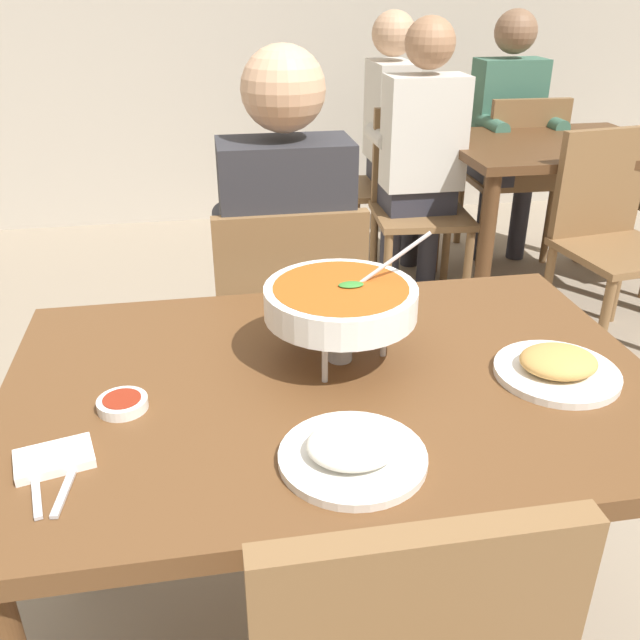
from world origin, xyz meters
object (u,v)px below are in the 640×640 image
dining_table_main (333,426)px  chair_bg_left (418,194)px  appetizer_plate (557,367)px  chair_bg_window (610,228)px  dining_table_far (551,171)px  patron_bg_left (420,148)px  chair_bg_right (402,173)px  chair_diner_main (288,328)px  rice_plate (353,451)px  patron_bg_middle (508,123)px  diner_main (285,250)px  curry_bowl (341,302)px  patron_bg_right (397,126)px  chair_bg_middle (515,170)px  sauce_dish (122,403)px

dining_table_main → chair_bg_left: chair_bg_left is taller
appetizer_plate → chair_bg_window: bearing=54.8°
dining_table_far → chair_bg_left: bearing=170.4°
dining_table_far → patron_bg_left: 0.65m
dining_table_far → chair_bg_right: 0.78m
chair_diner_main → rice_plate: chair_diner_main is taller
chair_bg_left → patron_bg_middle: size_ratio=0.69×
rice_plate → chair_bg_window: (1.47, 1.64, -0.27)m
diner_main → rice_plate: size_ratio=5.46×
dining_table_far → chair_bg_right: bearing=139.6°
diner_main → rice_plate: bearing=-91.0°
curry_bowl → chair_bg_right: (0.81, 2.31, -0.38)m
dining_table_main → patron_bg_right: 2.58m
chair_bg_window → patron_bg_right: size_ratio=0.69×
diner_main → patron_bg_right: 1.89m
patron_bg_left → chair_bg_window: bearing=-40.5°
chair_diner_main → chair_bg_left: size_ratio=1.00×
rice_plate → chair_bg_window: bearing=48.1°
dining_table_far → chair_bg_right: size_ratio=1.11×
appetizer_plate → chair_bg_left: bearing=79.7°
diner_main → chair_bg_right: (0.83, 1.64, -0.24)m
curry_bowl → chair_bg_middle: curry_bowl is taller
chair_bg_right → patron_bg_left: (-0.05, -0.44, 0.24)m
chair_bg_middle → chair_bg_window: bearing=-90.8°
chair_bg_left → patron_bg_right: (0.01, 0.46, 0.24)m
dining_table_main → chair_bg_middle: bearing=58.1°
chair_diner_main → diner_main: bearing=90.0°
diner_main → dining_table_far: bearing=38.9°
appetizer_plate → dining_table_far: appetizer_plate is taller
dining_table_main → chair_diner_main: chair_diner_main is taller
appetizer_plate → chair_bg_middle: bearing=66.8°
chair_bg_left → dining_table_main: bearing=-112.0°
dining_table_main → chair_bg_window: (1.45, 1.38, -0.14)m
dining_table_main → patron_bg_left: patron_bg_left is taller
diner_main → patron_bg_left: same height
dining_table_main → curry_bowl: (0.03, 0.07, 0.24)m
rice_plate → appetizer_plate: same height
sauce_dish → chair_bg_right: 2.73m
chair_bg_middle → patron_bg_right: (-0.65, 0.10, 0.24)m
diner_main → chair_bg_right: diner_main is taller
sauce_dish → patron_bg_left: size_ratio=0.07×
chair_bg_window → patron_bg_middle: 1.07m
diner_main → appetizer_plate: diner_main is taller
chair_bg_window → patron_bg_middle: size_ratio=0.69×
chair_bg_left → chair_bg_right: 0.39m
sauce_dish → patron_bg_right: size_ratio=0.07×
dining_table_main → chair_bg_middle: (1.46, 2.35, -0.14)m
diner_main → appetizer_plate: 0.91m
appetizer_plate → chair_bg_middle: 2.64m
rice_plate → chair_bg_middle: bearing=60.4°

